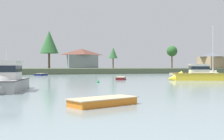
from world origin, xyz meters
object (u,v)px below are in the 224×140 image
Objects in this scene: cruiser_grey at (5,84)px; dinghy_sand at (175,74)px; dinghy_navy at (41,75)px; sailboat_green at (213,75)px; dinghy_orange at (103,103)px; cruiser_yellow at (194,77)px; dinghy_maroon at (121,79)px; mooring_buoy_green at (98,82)px.

cruiser_grey reaches higher than dinghy_sand.
dinghy_navy is (7.19, 42.40, -0.42)m from cruiser_grey.
cruiser_grey is at bearing -135.36° from dinghy_sand.
sailboat_green is (40.10, 24.28, -0.36)m from cruiser_grey.
dinghy_orange is 30.51m from cruiser_yellow.
cruiser_grey is 2.13× the size of dinghy_orange.
dinghy_sand reaches higher than dinghy_maroon.
cruiser_yellow is 2.40× the size of dinghy_sand.
dinghy_sand is 44.04m from mooring_buoy_green.
sailboat_green is 3.04× the size of dinghy_sand.
cruiser_grey is 43.01m from dinghy_navy.
mooring_buoy_green is at bearing 73.70° from dinghy_orange.
sailboat_green is 24.74m from dinghy_maroon.
sailboat_green is 2.64× the size of dinghy_navy.
cruiser_grey is at bearing -148.81° from sailboat_green.
cruiser_yellow is 2.36× the size of dinghy_maroon.
cruiser_grey reaches higher than dinghy_navy.
dinghy_sand is (41.76, 41.23, -0.43)m from cruiser_grey.
sailboat_green is 49.53m from dinghy_orange.
dinghy_maroon is at bearing -135.73° from dinghy_sand.
cruiser_grey is 14.67m from mooring_buoy_green.
dinghy_sand is at bearing -1.94° from dinghy_navy.
dinghy_orange is 1.09× the size of dinghy_sand.
dinghy_navy is at bearing 178.06° from dinghy_sand.
sailboat_green is at bearing -28.85° from dinghy_navy.
cruiser_yellow is at bearing -29.17° from dinghy_maroon.
sailboat_green is at bearing 44.62° from dinghy_orange.
dinghy_sand reaches higher than mooring_buoy_green.
cruiser_grey is 58.69m from dinghy_sand.
dinghy_sand is (1.66, 16.96, -0.08)m from sailboat_green.
dinghy_maroon is at bearing -162.09° from sailboat_green.
cruiser_grey is 23.50m from dinghy_maroon.
sailboat_green is at bearing 31.19° from cruiser_grey.
dinghy_maroon is (16.56, 16.67, -0.44)m from cruiser_grey.
dinghy_orange is at bearing -92.55° from dinghy_navy.
sailboat_green is 25.57× the size of mooring_buoy_green.
cruiser_grey is 19.59× the size of mooring_buoy_green.
dinghy_orange is at bearing -113.33° from dinghy_maroon.
cruiser_yellow is 15.42m from mooring_buoy_green.
dinghy_navy is (-32.91, 18.12, -0.07)m from sailboat_green.
cruiser_grey reaches higher than mooring_buoy_green.
dinghy_sand is (34.57, -1.17, -0.01)m from dinghy_navy.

